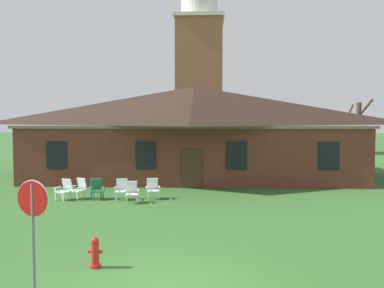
% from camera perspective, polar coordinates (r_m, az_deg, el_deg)
% --- Properties ---
extents(ground_plane, '(200.00, 200.00, 0.00)m').
position_cam_1_polar(ground_plane, '(10.20, -3.71, -18.36)').
color(ground_plane, '#336028').
extents(brick_building, '(20.28, 10.40, 5.81)m').
position_cam_1_polar(brick_building, '(28.20, 0.30, 1.80)').
color(brick_building, brown).
rests_on(brick_building, ground).
extents(dome_tower, '(5.18, 5.18, 20.06)m').
position_cam_1_polar(dome_tower, '(46.59, 0.95, 10.16)').
color(dome_tower, '#93563D').
rests_on(dome_tower, ground).
extents(stop_sign, '(0.77, 0.28, 2.47)m').
position_cam_1_polar(stop_sign, '(9.97, -20.22, -8.51)').
color(stop_sign, slate).
rests_on(stop_sign, ground).
extents(lawn_chair_by_porch, '(0.78, 0.83, 0.96)m').
position_cam_1_polar(lawn_chair_by_porch, '(20.98, -16.42, -5.69)').
color(lawn_chair_by_porch, white).
rests_on(lawn_chair_by_porch, ground).
extents(lawn_chair_near_door, '(0.82, 0.85, 0.96)m').
position_cam_1_polar(lawn_chair_near_door, '(21.08, -14.63, -5.62)').
color(lawn_chair_near_door, white).
rests_on(lawn_chair_near_door, ground).
extents(lawn_chair_left_end, '(0.82, 0.85, 0.96)m').
position_cam_1_polar(lawn_chair_left_end, '(20.77, -12.46, -5.73)').
color(lawn_chair_left_end, '#28704C').
rests_on(lawn_chair_left_end, ground).
extents(lawn_chair_middle, '(0.69, 0.72, 0.96)m').
position_cam_1_polar(lawn_chair_middle, '(20.43, -9.23, -5.84)').
color(lawn_chair_middle, white).
rests_on(lawn_chair_middle, ground).
extents(lawn_chair_right_end, '(0.73, 0.78, 0.96)m').
position_cam_1_polar(lawn_chair_right_end, '(19.62, -7.97, -6.22)').
color(lawn_chair_right_end, white).
rests_on(lawn_chair_right_end, ground).
extents(lawn_chair_far_side, '(0.73, 0.77, 0.96)m').
position_cam_1_polar(lawn_chair_far_side, '(20.44, -5.19, -5.81)').
color(lawn_chair_far_side, white).
rests_on(lawn_chair_far_side, ground).
extents(bare_tree_beside_building, '(1.99, 2.09, 5.06)m').
position_cam_1_polar(bare_tree_beside_building, '(31.52, 20.90, 1.32)').
color(bare_tree_beside_building, brown).
rests_on(bare_tree_beside_building, ground).
extents(fire_hydrant, '(0.36, 0.28, 0.79)m').
position_cam_1_polar(fire_hydrant, '(11.55, -12.63, -13.82)').
color(fire_hydrant, red).
rests_on(fire_hydrant, ground).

